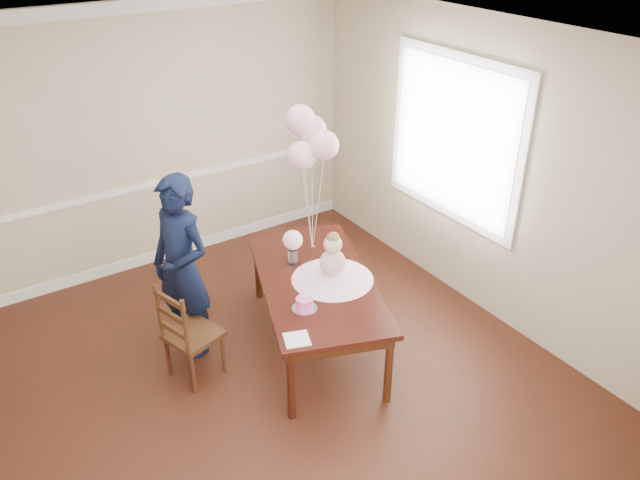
# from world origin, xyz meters

# --- Properties ---
(floor) EXTENTS (4.50, 5.00, 0.00)m
(floor) POSITION_xyz_m (0.00, 0.00, 0.00)
(floor) COLOR black
(floor) RESTS_ON ground
(ceiling) EXTENTS (4.50, 5.00, 0.02)m
(ceiling) POSITION_xyz_m (0.00, 0.00, 2.70)
(ceiling) COLOR white
(ceiling) RESTS_ON wall_back
(wall_back) EXTENTS (4.50, 0.02, 2.70)m
(wall_back) POSITION_xyz_m (0.00, 2.50, 1.35)
(wall_back) COLOR tan
(wall_back) RESTS_ON floor
(wall_right) EXTENTS (0.02, 5.00, 2.70)m
(wall_right) POSITION_xyz_m (2.25, 0.00, 1.35)
(wall_right) COLOR tan
(wall_right) RESTS_ON floor
(chair_rail_trim) EXTENTS (4.50, 0.02, 0.07)m
(chair_rail_trim) POSITION_xyz_m (0.00, 2.49, 0.90)
(chair_rail_trim) COLOR white
(chair_rail_trim) RESTS_ON wall_back
(crown_molding) EXTENTS (4.50, 0.02, 0.12)m
(crown_molding) POSITION_xyz_m (0.00, 2.49, 2.63)
(crown_molding) COLOR silver
(crown_molding) RESTS_ON wall_back
(baseboard_trim) EXTENTS (4.50, 0.02, 0.12)m
(baseboard_trim) POSITION_xyz_m (0.00, 2.49, 0.06)
(baseboard_trim) COLOR white
(baseboard_trim) RESTS_ON floor
(window_frame) EXTENTS (0.02, 1.66, 1.56)m
(window_frame) POSITION_xyz_m (2.23, 0.50, 1.55)
(window_frame) COLOR silver
(window_frame) RESTS_ON wall_right
(window_blinds) EXTENTS (0.01, 1.50, 1.40)m
(window_blinds) POSITION_xyz_m (2.21, 0.50, 1.55)
(window_blinds) COLOR white
(window_blinds) RESTS_ON wall_right
(dining_table_top) EXTENTS (1.48, 2.03, 0.05)m
(dining_table_top) POSITION_xyz_m (0.60, 0.35, 0.66)
(dining_table_top) COLOR black
(dining_table_top) RESTS_ON table_leg_fl
(table_apron) EXTENTS (1.36, 1.91, 0.09)m
(table_apron) POSITION_xyz_m (0.60, 0.35, 0.59)
(table_apron) COLOR black
(table_apron) RESTS_ON table_leg_fl
(table_leg_fl) EXTENTS (0.08, 0.08, 0.64)m
(table_leg_fl) POSITION_xyz_m (-0.04, -0.31, 0.32)
(table_leg_fl) COLOR black
(table_leg_fl) RESTS_ON floor
(table_leg_fr) EXTENTS (0.08, 0.08, 0.64)m
(table_leg_fr) POSITION_xyz_m (0.68, -0.57, 0.32)
(table_leg_fr) COLOR black
(table_leg_fr) RESTS_ON floor
(table_leg_bl) EXTENTS (0.08, 0.08, 0.64)m
(table_leg_bl) POSITION_xyz_m (0.53, 1.27, 0.32)
(table_leg_bl) COLOR black
(table_leg_bl) RESTS_ON floor
(table_leg_br) EXTENTS (0.08, 0.08, 0.64)m
(table_leg_br) POSITION_xyz_m (1.25, 1.01, 0.32)
(table_leg_br) COLOR black
(table_leg_br) RESTS_ON floor
(baby_skirt) EXTENTS (0.89, 0.89, 0.09)m
(baby_skirt) POSITION_xyz_m (0.72, 0.26, 0.73)
(baby_skirt) COLOR #FFBBE4
(baby_skirt) RESTS_ON dining_table_top
(baby_torso) EXTENTS (0.22, 0.22, 0.22)m
(baby_torso) POSITION_xyz_m (0.72, 0.26, 0.85)
(baby_torso) COLOR pink
(baby_torso) RESTS_ON baby_skirt
(baby_head) EXTENTS (0.16, 0.16, 0.16)m
(baby_head) POSITION_xyz_m (0.72, 0.26, 1.02)
(baby_head) COLOR beige
(baby_head) RESTS_ON baby_torso
(baby_hair) EXTENTS (0.11, 0.11, 0.11)m
(baby_hair) POSITION_xyz_m (0.72, 0.26, 1.08)
(baby_hair) COLOR brown
(baby_hair) RESTS_ON baby_head
(cake_platter) EXTENTS (0.26, 0.26, 0.01)m
(cake_platter) POSITION_xyz_m (0.29, 0.02, 0.69)
(cake_platter) COLOR silver
(cake_platter) RESTS_ON dining_table_top
(birthday_cake) EXTENTS (0.18, 0.18, 0.09)m
(birthday_cake) POSITION_xyz_m (0.29, 0.02, 0.74)
(birthday_cake) COLOR #FF50B0
(birthday_cake) RESTS_ON cake_platter
(cake_flower_a) EXTENTS (0.03, 0.03, 0.03)m
(cake_flower_a) POSITION_xyz_m (0.29, 0.02, 0.80)
(cake_flower_a) COLOR white
(cake_flower_a) RESTS_ON birthday_cake
(cake_flower_b) EXTENTS (0.03, 0.03, 0.03)m
(cake_flower_b) POSITION_xyz_m (0.32, 0.03, 0.80)
(cake_flower_b) COLOR white
(cake_flower_b) RESTS_ON birthday_cake
(rose_vase_near) EXTENTS (0.12, 0.12, 0.15)m
(rose_vase_near) POSITION_xyz_m (0.57, 0.65, 0.76)
(rose_vase_near) COLOR silver
(rose_vase_near) RESTS_ON dining_table_top
(roses_near) EXTENTS (0.17, 0.17, 0.17)m
(roses_near) POSITION_xyz_m (0.57, 0.65, 0.92)
(roses_near) COLOR #FAD1DC
(roses_near) RESTS_ON rose_vase_near
(napkin) EXTENTS (0.23, 0.23, 0.01)m
(napkin) POSITION_xyz_m (0.04, -0.27, 0.69)
(napkin) COLOR white
(napkin) RESTS_ON dining_table_top
(balloon_weight) EXTENTS (0.05, 0.05, 0.02)m
(balloon_weight) POSITION_xyz_m (0.86, 0.79, 0.69)
(balloon_weight) COLOR silver
(balloon_weight) RESTS_ON dining_table_top
(balloon_a) EXTENTS (0.26, 0.26, 0.26)m
(balloon_a) POSITION_xyz_m (0.77, 0.82, 1.60)
(balloon_a) COLOR #FFB4C9
(balloon_a) RESTS_ON balloon_ribbon_a
(balloon_b) EXTENTS (0.26, 0.26, 0.26)m
(balloon_b) POSITION_xyz_m (0.93, 0.71, 1.69)
(balloon_b) COLOR #FFB4C4
(balloon_b) RESTS_ON balloon_ribbon_b
(balloon_c) EXTENTS (0.26, 0.26, 0.26)m
(balloon_c) POSITION_xyz_m (0.91, 0.87, 1.78)
(balloon_c) COLOR #E9A5B9
(balloon_c) RESTS_ON balloon_ribbon_c
(balloon_d) EXTENTS (0.26, 0.26, 0.26)m
(balloon_d) POSITION_xyz_m (0.83, 0.91, 1.87)
(balloon_d) COLOR #F4ADCC
(balloon_d) RESTS_ON balloon_ribbon_d
(balloon_ribbon_a) EXTENTS (0.08, 0.03, 0.76)m
(balloon_ribbon_a) POSITION_xyz_m (0.82, 0.80, 1.08)
(balloon_ribbon_a) COLOR white
(balloon_ribbon_a) RESTS_ON balloon_weight
(balloon_ribbon_b) EXTENTS (0.07, 0.08, 0.85)m
(balloon_ribbon_b) POSITION_xyz_m (0.90, 0.75, 1.12)
(balloon_ribbon_b) COLOR white
(balloon_ribbon_b) RESTS_ON balloon_weight
(balloon_ribbon_c) EXTENTS (0.05, 0.08, 0.95)m
(balloon_ribbon_c) POSITION_xyz_m (0.88, 0.83, 1.17)
(balloon_ribbon_c) COLOR white
(balloon_ribbon_c) RESTS_ON balloon_weight
(balloon_ribbon_d) EXTENTS (0.04, 0.11, 1.03)m
(balloon_ribbon_d) POSITION_xyz_m (0.84, 0.85, 1.21)
(balloon_ribbon_d) COLOR white
(balloon_ribbon_d) RESTS_ON balloon_weight
(dining_chair_seat) EXTENTS (0.49, 0.49, 0.04)m
(dining_chair_seat) POSITION_xyz_m (-0.45, 0.55, 0.40)
(dining_chair_seat) COLOR #371F0F
(dining_chair_seat) RESTS_ON chair_leg_fl
(chair_leg_fl) EXTENTS (0.04, 0.04, 0.38)m
(chair_leg_fl) POSITION_xyz_m (-0.55, 0.35, 0.19)
(chair_leg_fl) COLOR #3D1C10
(chair_leg_fl) RESTS_ON floor
(chair_leg_fr) EXTENTS (0.04, 0.04, 0.38)m
(chair_leg_fr) POSITION_xyz_m (-0.25, 0.44, 0.19)
(chair_leg_fr) COLOR #3B2010
(chair_leg_fr) RESTS_ON floor
(chair_leg_bl) EXTENTS (0.04, 0.04, 0.38)m
(chair_leg_bl) POSITION_xyz_m (-0.64, 0.66, 0.19)
(chair_leg_bl) COLOR #35120E
(chair_leg_bl) RESTS_ON floor
(chair_leg_br) EXTENTS (0.04, 0.04, 0.38)m
(chair_leg_br) POSITION_xyz_m (-0.34, 0.75, 0.19)
(chair_leg_br) COLOR black
(chair_leg_br) RESTS_ON floor
(chair_back_post_l) EXTENTS (0.04, 0.04, 0.50)m
(chair_back_post_l) POSITION_xyz_m (-0.57, 0.35, 0.66)
(chair_back_post_l) COLOR #361C0E
(chair_back_post_l) RESTS_ON dining_chair_seat
(chair_back_post_r) EXTENTS (0.04, 0.04, 0.50)m
(chair_back_post_r) POSITION_xyz_m (-0.66, 0.65, 0.66)
(chair_back_post_r) COLOR #3A1C0F
(chair_back_post_r) RESTS_ON dining_chair_seat
(chair_slat_low) EXTENTS (0.13, 0.35, 0.04)m
(chair_slat_low) POSITION_xyz_m (-0.62, 0.50, 0.55)
(chair_slat_low) COLOR #3D2110
(chair_slat_low) RESTS_ON dining_chair_seat
(chair_slat_mid) EXTENTS (0.13, 0.35, 0.04)m
(chair_slat_mid) POSITION_xyz_m (-0.62, 0.50, 0.69)
(chair_slat_mid) COLOR #311C0D
(chair_slat_mid) RESTS_ON dining_chair_seat
(chair_slat_top) EXTENTS (0.13, 0.35, 0.04)m
(chair_slat_top) POSITION_xyz_m (-0.62, 0.50, 0.83)
(chair_slat_top) COLOR #371C0F
(chair_slat_top) RESTS_ON dining_chair_seat
(woman) EXTENTS (0.58, 0.70, 1.63)m
(woman) POSITION_xyz_m (-0.35, 0.91, 0.82)
(woman) COLOR black
(woman) RESTS_ON floor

